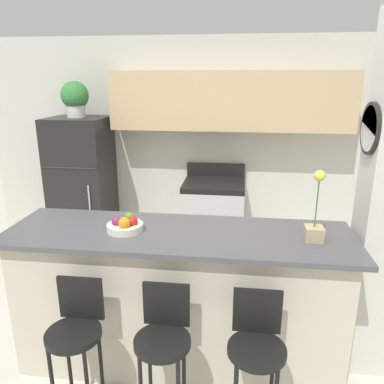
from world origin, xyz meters
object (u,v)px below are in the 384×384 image
Objects in this scene: potted_plant_on_fridge at (75,98)px; fruit_bowl at (125,225)px; bar_stool_right at (256,349)px; refrigerator at (83,185)px; stove_range at (213,218)px; bar_stool_left at (76,333)px; bar_stool_mid at (164,341)px; orchid_vase at (315,221)px.

potted_plant_on_fridge is 1.63× the size of fruit_bowl.
potted_plant_on_fridge is at bearing 130.17° from bar_stool_right.
refrigerator is 2.21m from fruit_bowl.
stove_range is 2.45m from bar_stool_right.
bar_stool_right is (0.41, -2.41, 0.14)m from stove_range.
potted_plant_on_fridge is at bearing -179.34° from stove_range.
bar_stool_left and bar_stool_right have the same top height.
potted_plant_on_fridge is at bearing 117.16° from refrigerator.
refrigerator reaches higher than bar_stool_left.
fruit_bowl is at bearing 71.41° from bar_stool_left.
bar_stool_left is 2.27× the size of potted_plant_on_fridge.
bar_stool_mid is 0.53m from bar_stool_right.
bar_stool_left is 1.98× the size of orchid_vase.
fruit_bowl is (-0.36, 0.52, 0.50)m from bar_stool_mid.
stove_range reaches higher than bar_stool_mid.
potted_plant_on_fridge is at bearing 121.83° from bar_stool_mid.
bar_stool_right is at bearing 0.00° from bar_stool_mid.
bar_stool_mid is at bearing -149.92° from orchid_vase.
bar_stool_mid is at bearing -58.17° from potted_plant_on_fridge.
refrigerator is at bearing 111.68° from bar_stool_left.
bar_stool_mid and bar_stool_right have the same top height.
bar_stool_right is at bearing -49.83° from potted_plant_on_fridge.
refrigerator is 6.58× the size of fruit_bowl.
fruit_bowl reaches higher than bar_stool_mid.
potted_plant_on_fridge is (-0.95, 2.39, 1.26)m from bar_stool_left.
bar_stool_left is 1.00× the size of bar_stool_mid.
fruit_bowl is (-0.48, -1.89, 0.65)m from stove_range.
stove_range is (1.61, 0.02, -0.36)m from refrigerator.
bar_stool_right is at bearing 0.00° from bar_stool_left.
bar_stool_mid is 1.00× the size of bar_stool_right.
stove_range is 2.50m from bar_stool_left.
potted_plant_on_fridge is 3.10m from orchid_vase.
refrigerator is at bearing -62.84° from potted_plant_on_fridge.
potted_plant_on_fridge reaches higher than stove_range.
refrigerator reaches higher than bar_stool_right.
stove_range is 2.06m from fruit_bowl.
refrigerator is at bearing 141.80° from orchid_vase.
fruit_bowl reaches higher than stove_range.
stove_range reaches higher than bar_stool_left.
refrigerator is 2.82m from bar_stool_mid.
bar_stool_left is 2.86m from potted_plant_on_fridge.
orchid_vase is 1.26m from fruit_bowl.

